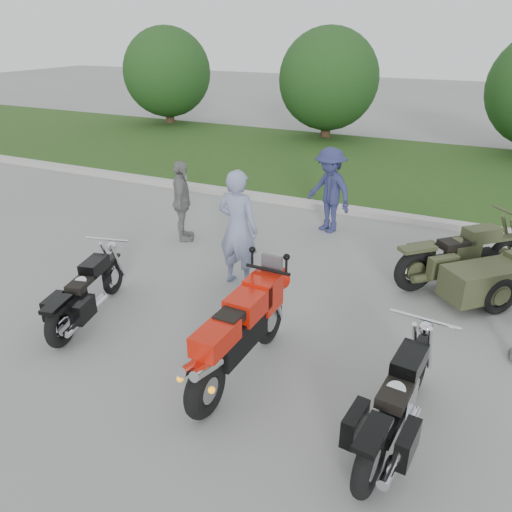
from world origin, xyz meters
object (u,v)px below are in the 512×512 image
at_px(person_denim, 329,190).
at_px(person_back, 182,201).
at_px(cruiser_sidecar, 474,271).
at_px(person_stripe, 238,229).
at_px(cruiser_left, 85,295).
at_px(cruiser_right, 395,408).
at_px(sportbike_red, 238,333).

xyz_separation_m(person_denim, person_back, (-2.46, -1.71, -0.07)).
bearing_deg(person_back, cruiser_sidecar, -118.38).
xyz_separation_m(person_stripe, person_denim, (0.61, 2.90, -0.09)).
bearing_deg(cruiser_left, person_stripe, 40.51).
bearing_deg(person_stripe, cruiser_sidecar, -156.96).
bearing_deg(cruiser_sidecar, person_back, -133.80).
relative_size(cruiser_right, cruiser_sidecar, 1.01).
bearing_deg(cruiser_right, person_back, 149.33).
bearing_deg(cruiser_sidecar, person_denim, -163.82).
distance_m(cruiser_right, person_stripe, 3.97).
distance_m(cruiser_left, person_denim, 5.33).
bearing_deg(sportbike_red, cruiser_right, -6.04).
bearing_deg(cruiser_sidecar, person_stripe, -115.33).
relative_size(cruiser_right, person_stripe, 1.15).
distance_m(person_denim, person_back, 3.00).
bearing_deg(person_back, cruiser_right, -155.05).
height_order(sportbike_red, person_denim, person_denim).
relative_size(cruiser_sidecar, person_back, 1.37).
xyz_separation_m(cruiser_sidecar, person_stripe, (-3.56, -1.19, 0.53)).
height_order(cruiser_left, person_back, person_back).
height_order(person_stripe, person_back, person_stripe).
bearing_deg(sportbike_red, person_denim, 97.95).
distance_m(cruiser_left, cruiser_right, 4.54).
bearing_deg(person_stripe, cruiser_left, 58.31).
distance_m(sportbike_red, person_back, 4.53).
distance_m(sportbike_red, cruiser_sidecar, 4.17).
bearing_deg(cruiser_left, person_denim, 53.85).
xyz_separation_m(sportbike_red, cruiser_right, (1.92, -0.27, -0.19)).
bearing_deg(cruiser_right, cruiser_sidecar, 88.16).
height_order(cruiser_sidecar, person_denim, person_denim).
relative_size(sportbike_red, person_back, 1.40).
xyz_separation_m(cruiser_left, person_stripe, (1.46, 1.99, 0.57)).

